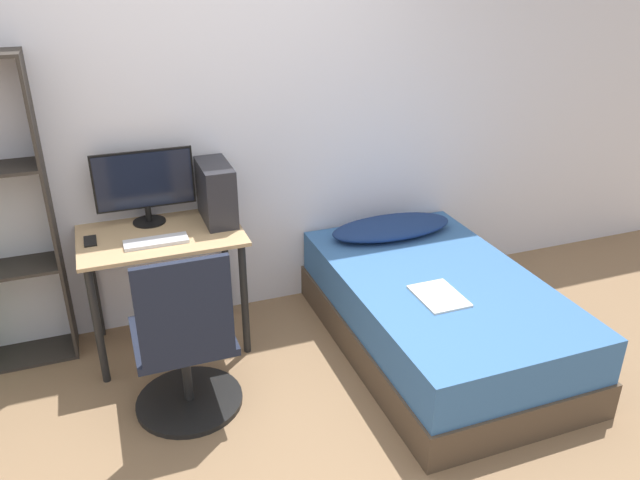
# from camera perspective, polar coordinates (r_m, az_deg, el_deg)

# --- Properties ---
(ground_plane) EXTENTS (14.00, 14.00, 0.00)m
(ground_plane) POSITION_cam_1_polar(r_m,az_deg,el_deg) (3.20, -2.89, -19.53)
(ground_plane) COLOR #846647
(wall_back) EXTENTS (8.00, 0.05, 2.50)m
(wall_back) POSITION_cam_1_polar(r_m,az_deg,el_deg) (3.89, -10.31, 9.97)
(wall_back) COLOR silver
(wall_back) RESTS_ON ground_plane
(desk) EXTENTS (0.93, 0.60, 0.75)m
(desk) POSITION_cam_1_polar(r_m,az_deg,el_deg) (3.76, -14.17, -1.23)
(desk) COLOR tan
(desk) RESTS_ON ground_plane
(office_chair) EXTENTS (0.57, 0.57, 0.98)m
(office_chair) POSITION_cam_1_polar(r_m,az_deg,el_deg) (3.31, -12.17, -10.15)
(office_chair) COLOR black
(office_chair) RESTS_ON ground_plane
(bed) EXTENTS (1.12, 1.82, 0.48)m
(bed) POSITION_cam_1_polar(r_m,az_deg,el_deg) (3.86, 10.65, -6.61)
(bed) COLOR #4C3D2D
(bed) RESTS_ON ground_plane
(pillow) EXTENTS (0.85, 0.36, 0.11)m
(pillow) POSITION_cam_1_polar(r_m,az_deg,el_deg) (4.22, 6.56, 1.17)
(pillow) COLOR navy
(pillow) RESTS_ON bed
(magazine) EXTENTS (0.24, 0.32, 0.01)m
(magazine) POSITION_cam_1_polar(r_m,az_deg,el_deg) (3.54, 10.82, -5.06)
(magazine) COLOR silver
(magazine) RESTS_ON bed
(monitor) EXTENTS (0.58, 0.19, 0.44)m
(monitor) POSITION_cam_1_polar(r_m,az_deg,el_deg) (3.79, -15.75, 5.00)
(monitor) COLOR black
(monitor) RESTS_ON desk
(keyboard) EXTENTS (0.35, 0.12, 0.02)m
(keyboard) POSITION_cam_1_polar(r_m,az_deg,el_deg) (3.59, -14.76, -0.14)
(keyboard) COLOR silver
(keyboard) RESTS_ON desk
(pc_tower) EXTENTS (0.17, 0.38, 0.35)m
(pc_tower) POSITION_cam_1_polar(r_m,az_deg,el_deg) (3.77, -9.48, 4.33)
(pc_tower) COLOR #232328
(pc_tower) RESTS_ON desk
(phone) EXTENTS (0.07, 0.14, 0.01)m
(phone) POSITION_cam_1_polar(r_m,az_deg,el_deg) (3.72, -20.27, -0.09)
(phone) COLOR black
(phone) RESTS_ON desk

